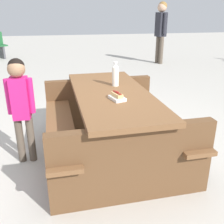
% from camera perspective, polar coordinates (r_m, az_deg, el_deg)
% --- Properties ---
extents(ground_plane, '(30.00, 30.00, 0.00)m').
position_cam_1_polar(ground_plane, '(3.07, -0.00, -9.17)').
color(ground_plane, '#B7B2A8').
rests_on(ground_plane, ground).
extents(picnic_table, '(1.85, 1.46, 0.75)m').
position_cam_1_polar(picnic_table, '(2.86, -0.00, -1.49)').
color(picnic_table, brown).
rests_on(picnic_table, ground).
extents(soda_bottle, '(0.08, 0.08, 0.27)m').
position_cam_1_polar(soda_bottle, '(2.96, 0.74, 8.06)').
color(soda_bottle, silver).
rests_on(soda_bottle, picnic_table).
extents(hotdog_tray, '(0.20, 0.16, 0.08)m').
position_cam_1_polar(hotdog_tray, '(2.51, 1.11, 3.34)').
color(hotdog_tray, white).
rests_on(hotdog_tray, picnic_table).
extents(child_in_coat, '(0.18, 0.28, 1.12)m').
position_cam_1_polar(child_in_coat, '(2.82, -19.25, 2.76)').
color(child_in_coat, brown).
rests_on(child_in_coat, ground).
extents(bystander_adult, '(0.42, 0.31, 1.76)m').
position_cam_1_polar(bystander_adult, '(8.23, 10.58, 18.07)').
color(bystander_adult, brown).
rests_on(bystander_adult, ground).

